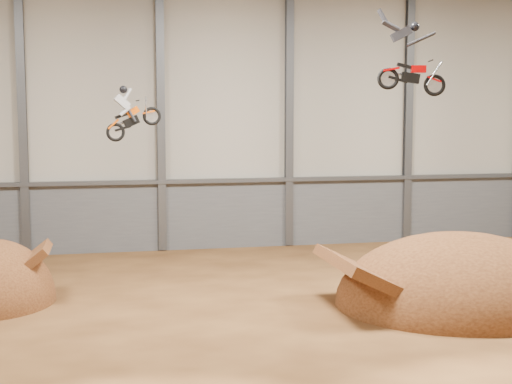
# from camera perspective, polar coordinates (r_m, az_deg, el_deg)

# --- Properties ---
(floor) EXTENTS (40.00, 40.00, 0.00)m
(floor) POSITION_cam_1_polar(r_m,az_deg,el_deg) (23.31, 3.89, -11.03)
(floor) COLOR #482913
(floor) RESTS_ON ground
(back_wall) EXTENTS (40.00, 0.10, 14.00)m
(back_wall) POSITION_cam_1_polar(r_m,az_deg,el_deg) (36.93, -2.46, 6.30)
(back_wall) COLOR #AAA496
(back_wall) RESTS_ON ground
(lower_band_back) EXTENTS (39.80, 0.18, 3.50)m
(lower_band_back) POSITION_cam_1_polar(r_m,az_deg,el_deg) (37.18, -2.39, -1.82)
(lower_band_back) COLOR #54575C
(lower_band_back) RESTS_ON ground
(steel_rail) EXTENTS (39.80, 0.35, 0.20)m
(steel_rail) POSITION_cam_1_polar(r_m,az_deg,el_deg) (36.83, -2.37, 0.92)
(steel_rail) COLOR #47494F
(steel_rail) RESTS_ON lower_band_back
(steel_column_1) EXTENTS (0.40, 0.36, 13.90)m
(steel_column_1) POSITION_cam_1_polar(r_m,az_deg,el_deg) (36.42, -18.20, 6.00)
(steel_column_1) COLOR #47494F
(steel_column_1) RESTS_ON ground
(steel_column_2) EXTENTS (0.40, 0.36, 13.90)m
(steel_column_2) POSITION_cam_1_polar(r_m,az_deg,el_deg) (36.33, -7.63, 6.25)
(steel_column_2) COLOR #47494F
(steel_column_2) RESTS_ON ground
(steel_column_3) EXTENTS (0.40, 0.36, 13.90)m
(steel_column_3) POSITION_cam_1_polar(r_m,az_deg,el_deg) (37.44, 2.66, 6.29)
(steel_column_3) COLOR #47494F
(steel_column_3) RESTS_ON ground
(steel_column_4) EXTENTS (0.40, 0.36, 13.90)m
(steel_column_4) POSITION_cam_1_polar(r_m,az_deg,el_deg) (39.65, 12.08, 6.15)
(steel_column_4) COLOR #47494F
(steel_column_4) RESTS_ON ground
(landing_ramp) EXTENTS (9.13, 8.08, 5.27)m
(landing_ramp) POSITION_cam_1_polar(r_m,az_deg,el_deg) (27.45, 15.88, -8.62)
(landing_ramp) COLOR #442311
(landing_ramp) RESTS_ON ground
(fmx_rider_a) EXTENTS (2.91, 1.13, 2.73)m
(fmx_rider_a) POSITION_cam_1_polar(r_m,az_deg,el_deg) (27.86, -9.49, 6.79)
(fmx_rider_a) COLOR #EB5806
(fmx_rider_b) EXTENTS (3.55, 1.73, 3.06)m
(fmx_rider_b) POSITION_cam_1_polar(r_m,az_deg,el_deg) (25.30, 12.25, 10.78)
(fmx_rider_b) COLOR #D00002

